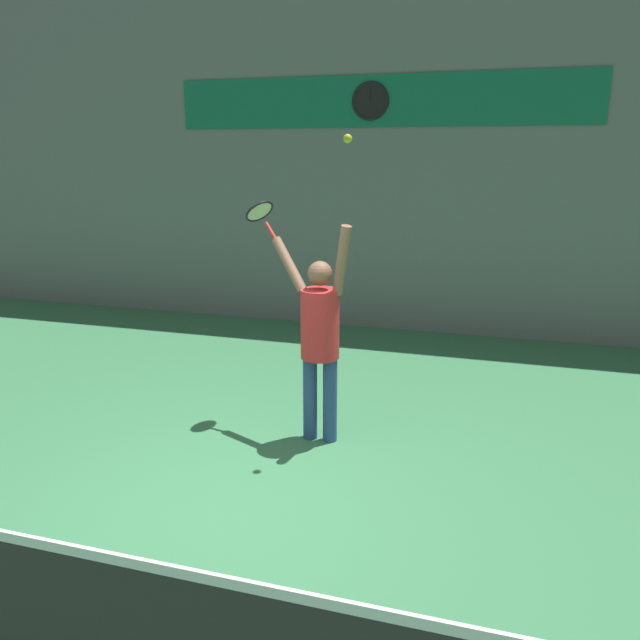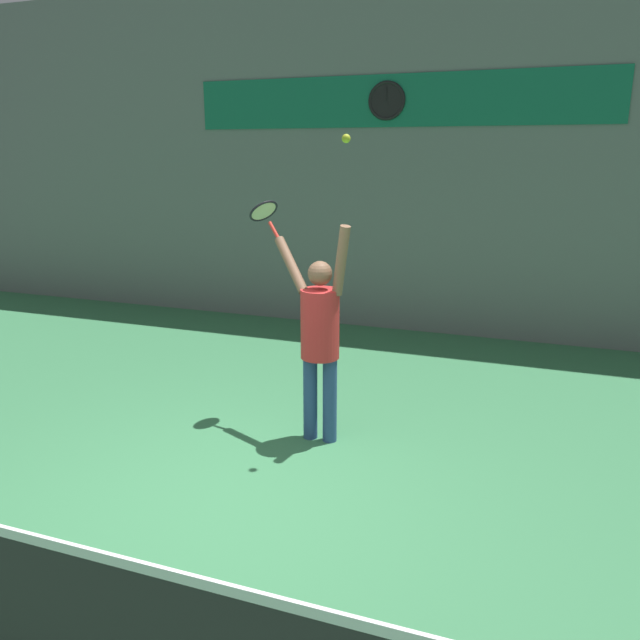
# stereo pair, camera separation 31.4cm
# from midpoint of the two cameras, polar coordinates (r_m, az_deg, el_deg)

# --- Properties ---
(ground_plane) EXTENTS (18.00, 18.00, 0.00)m
(ground_plane) POSITION_cam_midpoint_polar(r_m,az_deg,el_deg) (4.94, -10.60, -16.89)
(ground_plane) COLOR #387A4C
(back_wall) EXTENTS (18.00, 0.10, 5.00)m
(back_wall) POSITION_cam_midpoint_polar(r_m,az_deg,el_deg) (9.26, 4.21, 14.48)
(back_wall) COLOR slate
(back_wall) RESTS_ON ground_plane
(sponsor_banner) EXTENTS (5.97, 0.02, 0.70)m
(sponsor_banner) POSITION_cam_midpoint_polar(r_m,az_deg,el_deg) (9.23, 4.22, 19.35)
(sponsor_banner) COLOR #146B4C
(scoreboard_clock) EXTENTS (0.53, 0.05, 0.53)m
(scoreboard_clock) POSITION_cam_midpoint_polar(r_m,az_deg,el_deg) (9.23, 3.59, 19.36)
(scoreboard_clock) COLOR black
(court_net) EXTENTS (7.99, 0.07, 1.06)m
(court_net) POSITION_cam_midpoint_polar(r_m,az_deg,el_deg) (3.46, -25.89, -23.88)
(court_net) COLOR #333333
(court_net) RESTS_ON ground_plane
(tennis_player) EXTENTS (0.88, 0.52, 2.01)m
(tennis_player) POSITION_cam_midpoint_polar(r_m,az_deg,el_deg) (5.57, -1.65, -1.12)
(tennis_player) COLOR #2D4C7F
(tennis_player) RESTS_ON ground_plane
(tennis_racket) EXTENTS (0.39, 0.37, 0.36)m
(tennis_racket) POSITION_cam_midpoint_polar(r_m,az_deg,el_deg) (5.99, -6.98, 9.67)
(tennis_racket) COLOR red
(tennis_ball) EXTENTS (0.07, 0.07, 0.07)m
(tennis_ball) POSITION_cam_midpoint_polar(r_m,az_deg,el_deg) (5.13, 0.73, 16.26)
(tennis_ball) COLOR #CCDB2D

